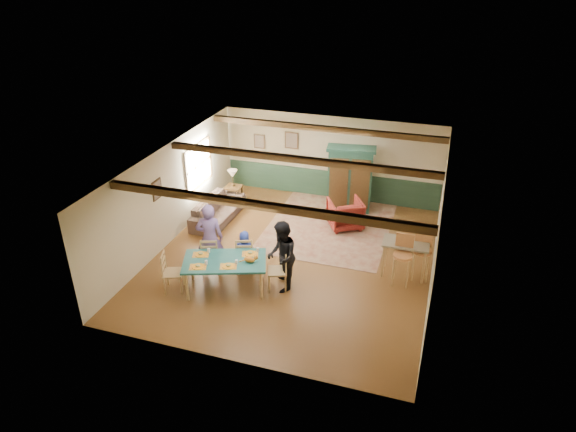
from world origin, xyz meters
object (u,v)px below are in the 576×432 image
(dining_chair_far_right, at_px, (245,254))
(dining_chair_end_left, at_px, (173,272))
(armoire, at_px, (350,179))
(bar_stool_right, at_px, (422,256))
(dining_chair_far_left, at_px, (211,254))
(end_table, at_px, (234,195))
(sofa, at_px, (218,210))
(bar_stool_left, at_px, (402,261))
(person_man, at_px, (210,238))
(person_woman, at_px, (282,257))
(dining_chair_end_right, at_px, (277,270))
(counter_table, at_px, (404,259))
(dining_table, at_px, (226,275))
(cat, at_px, (249,259))
(person_child, at_px, (245,251))
(table_lamp, at_px, (233,178))
(armchair, at_px, (345,214))

(dining_chair_far_right, relative_size, dining_chair_end_left, 1.00)
(armoire, distance_m, bar_stool_right, 4.04)
(dining_chair_far_left, relative_size, dining_chair_end_left, 1.00)
(dining_chair_end_left, relative_size, end_table, 1.67)
(sofa, relative_size, bar_stool_left, 1.74)
(dining_chair_end_left, distance_m, end_table, 4.78)
(dining_chair_far_right, xyz_separation_m, person_man, (-0.83, -0.20, 0.41))
(person_woman, bearing_deg, dining_chair_end_left, -90.00)
(dining_chair_end_left, relative_size, person_woman, 0.58)
(dining_chair_end_right, relative_size, counter_table, 0.91)
(armoire, xyz_separation_m, bar_stool_left, (2.02, -3.58, -0.38))
(armoire, bearing_deg, dining_table, -118.16)
(dining_chair_end_left, bearing_deg, cat, -93.37)
(dining_table, height_order, dining_chair_end_right, dining_chair_end_right)
(dining_table, distance_m, person_child, 0.96)
(sofa, bearing_deg, end_table, 0.08)
(dining_chair_far_right, bearing_deg, bar_stool_right, 173.97)
(dining_chair_far_right, xyz_separation_m, counter_table, (3.78, 1.05, -0.04))
(dining_chair_end_right, bearing_deg, person_child, -136.85)
(cat, bearing_deg, table_lamp, 98.28)
(person_child, bearing_deg, dining_table, 63.43)
(bar_stool_left, bearing_deg, end_table, 152.62)
(person_child, bearing_deg, dining_chair_end_left, 27.30)
(dining_table, xyz_separation_m, person_woman, (1.25, 0.44, 0.48))
(dining_chair_end_right, distance_m, end_table, 4.83)
(dining_chair_far_right, relative_size, table_lamp, 1.82)
(bar_stool_left, bearing_deg, bar_stool_right, 42.17)
(dining_chair_far_left, xyz_separation_m, person_woman, (1.90, -0.13, 0.37))
(dining_table, height_order, table_lamp, table_lamp)
(cat, bearing_deg, end_table, 98.28)
(armoire, bearing_deg, table_lamp, -176.16)
(dining_chair_far_right, relative_size, armoire, 0.49)
(end_table, bearing_deg, dining_chair_end_right, -54.48)
(dining_chair_far_right, xyz_separation_m, dining_chair_end_left, (-1.29, -1.27, 0.00))
(counter_table, relative_size, bar_stool_left, 0.87)
(dining_chair_end_left, xyz_separation_m, dining_chair_end_right, (2.29, 0.82, 0.00))
(counter_table, bearing_deg, sofa, 166.93)
(dining_chair_end_right, bearing_deg, armoire, 151.34)
(dining_chair_far_left, xyz_separation_m, table_lamp, (-1.01, 3.76, 0.38))
(person_man, bearing_deg, bar_stool_right, 174.03)
(bar_stool_right, bearing_deg, dining_table, -158.93)
(dining_chair_far_right, bearing_deg, sofa, -71.78)
(end_table, distance_m, bar_stool_right, 6.49)
(person_man, bearing_deg, bar_stool_left, 170.61)
(dining_chair_end_left, height_order, cat, dining_chair_end_left)
(armchair, height_order, bar_stool_left, bar_stool_left)
(sofa, xyz_separation_m, counter_table, (5.61, -1.30, 0.14))
(dining_table, height_order, end_table, dining_table)
(dining_table, relative_size, bar_stool_left, 1.49)
(dining_chair_far_left, xyz_separation_m, counter_table, (4.58, 1.33, -0.04))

